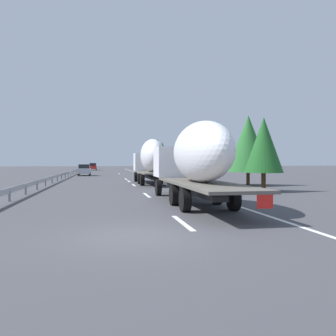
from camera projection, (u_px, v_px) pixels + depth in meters
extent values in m
plane|color=#424247|center=(111.00, 177.00, 49.69)|extent=(260.00, 260.00, 0.00)
cube|color=white|center=(183.00, 223.00, 12.63)|extent=(3.20, 0.20, 0.01)
cube|color=white|center=(147.00, 195.00, 23.06)|extent=(3.20, 0.20, 0.01)
cube|color=white|center=(134.00, 185.00, 33.07)|extent=(3.20, 0.20, 0.01)
cube|color=white|center=(129.00, 181.00, 39.39)|extent=(3.20, 0.20, 0.01)
cube|color=white|center=(126.00, 179.00, 44.48)|extent=(3.20, 0.20, 0.01)
cube|color=white|center=(119.00, 174.00, 64.29)|extent=(3.20, 0.20, 0.01)
cube|color=white|center=(146.00, 176.00, 55.59)|extent=(110.00, 0.20, 0.01)
cube|color=silver|center=(146.00, 162.00, 38.99)|extent=(2.40, 2.50, 1.90)
cube|color=black|center=(145.00, 157.00, 40.06)|extent=(0.08, 2.12, 0.80)
cube|color=#262628|center=(149.00, 176.00, 36.33)|extent=(10.03, 0.70, 0.24)
cube|color=#59544C|center=(152.00, 173.00, 33.64)|extent=(8.51, 2.50, 0.12)
ellipsoid|color=white|center=(152.00, 156.00, 33.69)|extent=(5.65, 2.20, 3.10)
cube|color=red|center=(168.00, 177.00, 29.61)|extent=(0.04, 0.56, 0.56)
cylinder|color=black|center=(136.00, 177.00, 38.82)|extent=(1.04, 0.30, 1.04)
cylinder|color=black|center=(156.00, 177.00, 39.21)|extent=(1.04, 0.30, 1.04)
cylinder|color=black|center=(140.00, 179.00, 34.64)|extent=(1.04, 0.35, 1.04)
cylinder|color=black|center=(162.00, 178.00, 35.03)|extent=(1.04, 0.35, 1.04)
cylinder|color=black|center=(142.00, 180.00, 32.27)|extent=(1.04, 0.35, 1.04)
cylinder|color=black|center=(166.00, 180.00, 32.67)|extent=(1.04, 0.35, 1.04)
cube|color=silver|center=(175.00, 162.00, 22.97)|extent=(2.40, 2.50, 1.90)
cube|color=black|center=(172.00, 155.00, 24.04)|extent=(0.08, 2.12, 0.80)
cube|color=#262628|center=(187.00, 189.00, 19.85)|extent=(11.76, 0.70, 0.24)
cube|color=#59544C|center=(202.00, 184.00, 16.70)|extent=(10.38, 2.50, 0.12)
ellipsoid|color=white|center=(201.00, 152.00, 16.93)|extent=(7.28, 2.20, 2.86)
cube|color=red|center=(265.00, 200.00, 11.74)|extent=(0.04, 0.56, 0.56)
cylinder|color=black|center=(158.00, 187.00, 22.80)|extent=(1.04, 0.30, 1.04)
cylinder|color=black|center=(192.00, 187.00, 23.19)|extent=(1.04, 0.30, 1.04)
cylinder|color=black|center=(174.00, 195.00, 17.69)|extent=(1.04, 0.35, 1.04)
cylinder|color=black|center=(217.00, 194.00, 18.08)|extent=(1.04, 0.35, 1.04)
cylinder|color=black|center=(185.00, 200.00, 15.33)|extent=(1.04, 0.35, 1.04)
cylinder|color=black|center=(234.00, 199.00, 15.72)|extent=(1.04, 0.35, 1.04)
cube|color=#ADB2B7|center=(84.00, 171.00, 55.62)|extent=(4.32, 1.83, 0.84)
cube|color=black|center=(84.00, 166.00, 55.29)|extent=(2.38, 1.61, 0.61)
cylinder|color=black|center=(80.00, 173.00, 56.80)|extent=(0.64, 0.22, 0.64)
cylinder|color=black|center=(90.00, 173.00, 57.09)|extent=(0.64, 0.22, 0.64)
cylinder|color=black|center=(78.00, 174.00, 54.17)|extent=(0.64, 0.22, 0.64)
cylinder|color=black|center=(89.00, 174.00, 54.46)|extent=(0.64, 0.22, 0.64)
cube|color=red|center=(93.00, 167.00, 92.39)|extent=(4.40, 1.83, 0.84)
cube|color=black|center=(93.00, 164.00, 92.05)|extent=(2.42, 1.61, 0.67)
cylinder|color=black|center=(90.00, 169.00, 93.59)|extent=(0.64, 0.22, 0.64)
cylinder|color=black|center=(96.00, 169.00, 93.88)|extent=(0.64, 0.22, 0.64)
cylinder|color=black|center=(90.00, 169.00, 90.91)|extent=(0.64, 0.22, 0.64)
cylinder|color=black|center=(96.00, 169.00, 91.20)|extent=(0.64, 0.22, 0.64)
cylinder|color=gray|center=(150.00, 168.00, 59.31)|extent=(0.10, 0.10, 2.39)
cube|color=#2D569E|center=(150.00, 158.00, 59.29)|extent=(0.06, 0.90, 0.70)
cylinder|color=#472D19|center=(263.00, 182.00, 25.96)|extent=(0.33, 0.33, 1.38)
cone|color=#1E5B23|center=(264.00, 145.00, 25.92)|extent=(2.83, 2.83, 4.04)
cylinder|color=#472D19|center=(158.00, 168.00, 75.23)|extent=(0.29, 0.29, 1.81)
cone|color=#1E5B23|center=(158.00, 151.00, 75.17)|extent=(3.54, 3.54, 5.22)
cylinder|color=#472D19|center=(162.00, 168.00, 70.92)|extent=(0.32, 0.32, 1.82)
cone|color=#286B2D|center=(162.00, 153.00, 70.87)|extent=(3.09, 3.09, 4.34)
cylinder|color=#472D19|center=(151.00, 168.00, 86.74)|extent=(0.33, 0.33, 1.33)
cone|color=#1E5B23|center=(151.00, 154.00, 86.68)|extent=(3.10, 3.10, 5.70)
cylinder|color=#472D19|center=(248.00, 179.00, 32.69)|extent=(0.31, 0.31, 1.25)
cone|color=#286B2D|center=(248.00, 143.00, 32.63)|extent=(3.98, 3.98, 5.20)
cube|color=#9EA0A5|center=(68.00, 173.00, 51.56)|extent=(94.00, 0.06, 0.32)
cube|color=slate|center=(10.00, 196.00, 19.40)|extent=(0.10, 0.10, 0.60)
cube|color=slate|center=(26.00, 190.00, 23.42)|extent=(0.10, 0.10, 0.60)
cube|color=slate|center=(37.00, 186.00, 27.44)|extent=(0.10, 0.10, 0.60)
cube|color=slate|center=(46.00, 183.00, 31.46)|extent=(0.10, 0.10, 0.60)
cube|color=slate|center=(52.00, 180.00, 35.49)|extent=(0.10, 0.10, 0.60)
cube|color=slate|center=(57.00, 179.00, 39.51)|extent=(0.10, 0.10, 0.60)
cube|color=slate|center=(62.00, 177.00, 43.53)|extent=(0.10, 0.10, 0.60)
cube|color=slate|center=(65.00, 176.00, 47.55)|extent=(0.10, 0.10, 0.60)
cube|color=slate|center=(68.00, 175.00, 51.57)|extent=(0.10, 0.10, 0.60)
cube|color=slate|center=(71.00, 174.00, 55.59)|extent=(0.10, 0.10, 0.60)
cube|color=slate|center=(73.00, 173.00, 59.61)|extent=(0.10, 0.10, 0.60)
cube|color=slate|center=(75.00, 172.00, 63.63)|extent=(0.10, 0.10, 0.60)
cube|color=slate|center=(77.00, 172.00, 67.65)|extent=(0.10, 0.10, 0.60)
cube|color=slate|center=(78.00, 171.00, 71.67)|extent=(0.10, 0.10, 0.60)
cube|color=slate|center=(79.00, 171.00, 75.70)|extent=(0.10, 0.10, 0.60)
cube|color=slate|center=(81.00, 170.00, 79.72)|extent=(0.10, 0.10, 0.60)
cube|color=slate|center=(82.00, 170.00, 83.74)|extent=(0.10, 0.10, 0.60)
cube|color=slate|center=(83.00, 169.00, 87.76)|extent=(0.10, 0.10, 0.60)
cube|color=slate|center=(84.00, 169.00, 91.78)|extent=(0.10, 0.10, 0.60)
cube|color=slate|center=(84.00, 169.00, 95.80)|extent=(0.10, 0.10, 0.60)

